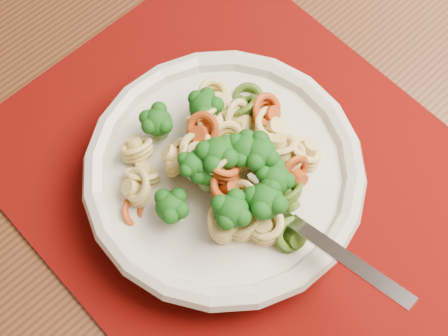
% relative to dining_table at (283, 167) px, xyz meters
% --- Properties ---
extents(dining_table, '(1.54, 1.30, 0.77)m').
position_rel_dining_table_xyz_m(dining_table, '(0.00, 0.00, 0.00)').
color(dining_table, '#573018').
rests_on(dining_table, ground).
extents(placemat, '(0.54, 0.49, 0.00)m').
position_rel_dining_table_xyz_m(placemat, '(-0.01, -0.08, 0.12)').
color(placemat, '#5F0404').
rests_on(placemat, dining_table).
extents(pasta_bowl, '(0.23, 0.23, 0.04)m').
position_rel_dining_table_xyz_m(pasta_bowl, '(-0.03, -0.09, 0.14)').
color(pasta_bowl, beige).
rests_on(pasta_bowl, placemat).
extents(pasta_broccoli_heap, '(0.20, 0.20, 0.06)m').
position_rel_dining_table_xyz_m(pasta_broccoli_heap, '(-0.03, -0.09, 0.16)').
color(pasta_broccoli_heap, '#DDBB6D').
rests_on(pasta_broccoli_heap, pasta_bowl).
extents(fork, '(0.18, 0.09, 0.08)m').
position_rel_dining_table_xyz_m(fork, '(0.01, -0.11, 0.16)').
color(fork, silver).
rests_on(fork, pasta_bowl).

